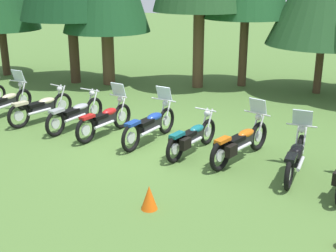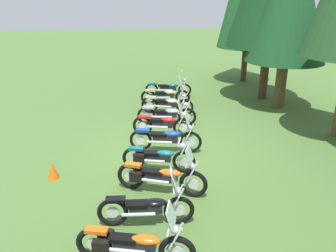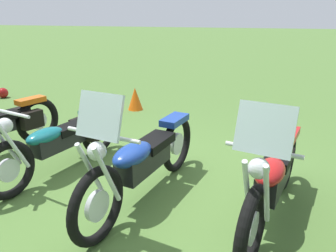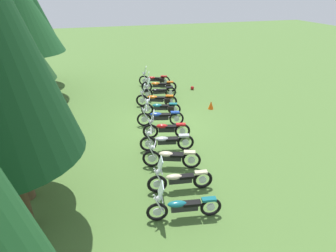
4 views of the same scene
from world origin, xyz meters
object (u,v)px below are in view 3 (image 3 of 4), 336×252
object	(u,v)px
motorcycle_4	(272,179)
dropped_helmet	(3,93)
motorcycle_6	(62,140)
motorcycle_5	(143,160)
traffic_cone	(135,99)

from	to	relation	value
motorcycle_4	dropped_helmet	distance (m)	7.16
motorcycle_4	motorcycle_6	world-z (taller)	motorcycle_4
motorcycle_5	dropped_helmet	bearing A→B (deg)	-113.72
motorcycle_4	motorcycle_5	size ratio (longest dim) A/B	0.93
traffic_cone	motorcycle_5	bearing A→B (deg)	110.90
motorcycle_6	motorcycle_5	bearing A→B (deg)	86.68
motorcycle_4	dropped_helmet	world-z (taller)	motorcycle_4
motorcycle_5	dropped_helmet	size ratio (longest dim) A/B	9.51
motorcycle_5	dropped_helmet	xyz separation A→B (m)	(4.80, -3.59, -0.37)
motorcycle_6	traffic_cone	bearing A→B (deg)	-162.85
motorcycle_4	dropped_helmet	bearing A→B (deg)	-105.96
motorcycle_4	motorcycle_5	bearing A→B (deg)	-78.03
dropped_helmet	motorcycle_5	bearing A→B (deg)	143.19
motorcycle_6	traffic_cone	distance (m)	2.98
motorcycle_5	motorcycle_4	bearing A→B (deg)	100.30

